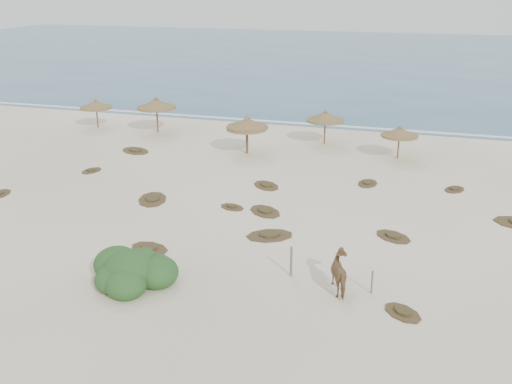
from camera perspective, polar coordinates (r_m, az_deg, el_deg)
ground at (r=26.51m, az=-4.22°, el=-6.04°), size 160.00×160.00×0.00m
ocean at (r=98.21m, az=11.86°, el=13.04°), size 200.00×100.00×0.01m
foam_line at (r=50.29m, az=6.38°, el=6.69°), size 70.00×0.60×0.01m
palapa_0 at (r=50.51m, az=-15.71°, el=8.38°), size 3.46×3.46×2.51m
palapa_1 at (r=47.75m, az=-9.94°, el=8.64°), size 3.61×3.61×2.99m
palapa_2 at (r=40.93m, az=-0.96°, el=6.70°), size 3.60×3.60×2.72m
palapa_3 at (r=41.03m, az=-0.88°, el=6.85°), size 3.25×3.25×2.83m
palapa_4 at (r=43.81m, az=6.95°, el=7.45°), size 3.62×3.62×2.71m
palapa_5 at (r=41.05m, az=14.17°, el=5.79°), size 3.21×3.21×2.42m
horse at (r=23.26m, az=8.62°, el=-8.05°), size 1.54×2.05×1.57m
fence_post_near at (r=24.21m, az=3.54°, el=-6.94°), size 0.13×0.13×1.35m
fence_post_far at (r=23.43m, az=11.52°, el=-8.82°), size 0.08×0.08×1.00m
bush at (r=24.20m, az=-12.33°, el=-7.74°), size 3.77×3.32×1.69m
scrub_1 at (r=33.12m, az=-10.32°, el=-0.70°), size 2.37×2.87×0.16m
scrub_2 at (r=31.50m, az=-2.41°, el=-1.49°), size 1.67×1.37×0.16m
scrub_3 at (r=30.89m, az=0.92°, el=-1.93°), size 2.50×2.44×0.16m
scrub_4 at (r=28.70m, az=13.55°, el=-4.33°), size 2.28×2.14×0.16m
scrub_6 at (r=42.96m, az=-11.96°, el=4.07°), size 2.95×2.59×0.16m
scrub_7 at (r=35.83m, az=11.10°, el=0.88°), size 1.37×1.89×0.16m
scrub_8 at (r=39.08m, az=-16.14°, el=2.08°), size 1.28×1.70×0.16m
scrub_9 at (r=28.03m, az=1.38°, el=-4.34°), size 2.78×2.44×0.16m
scrub_10 at (r=36.15m, az=19.24°, el=0.27°), size 1.60×1.83×0.16m
scrub_11 at (r=27.18m, az=-10.61°, el=-5.54°), size 2.22×1.75×0.16m
scrub_12 at (r=22.59m, az=14.45°, el=-11.58°), size 1.90×1.85×0.16m
scrub_13 at (r=34.78m, az=1.04°, el=0.67°), size 2.36×2.37×0.16m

